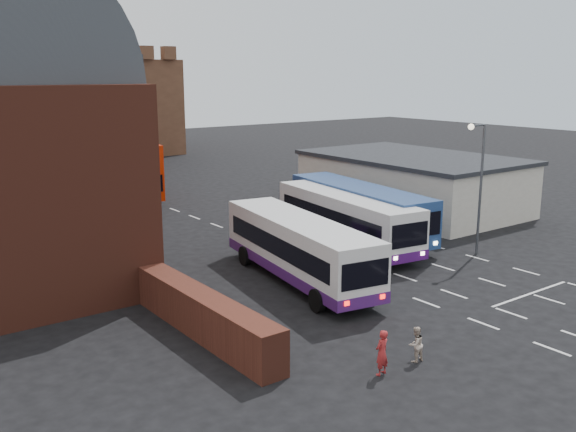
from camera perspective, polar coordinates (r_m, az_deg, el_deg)
ground at (r=31.38m, az=11.06°, el=-7.16°), size 180.00×180.00×0.00m
forecourt_wall at (r=26.51m, az=-7.45°, el=-8.73°), size 1.20×10.00×1.80m
cream_building at (r=50.77m, az=10.96°, el=2.98°), size 10.40×16.40×4.25m
brick_terrace at (r=67.77m, az=-23.06°, el=7.45°), size 22.00×10.00×11.00m
castle_keep at (r=90.24m, az=-18.76°, el=9.17°), size 22.00×22.00×12.00m
bus_white_outbound at (r=32.66m, az=0.97°, el=-2.58°), size 4.61×12.24×3.26m
bus_white_inbound at (r=39.31m, az=5.18°, el=0.00°), size 4.24×12.19×3.26m
bus_blue at (r=41.54m, az=6.32°, el=0.77°), size 4.44×12.68×3.39m
bus_red_double at (r=56.60m, az=-14.29°, el=4.29°), size 4.38×12.63×4.95m
street_lamp at (r=38.31m, az=16.60°, el=3.37°), size 1.58×0.34×7.74m
pedestrian_red at (r=23.41m, az=8.34°, el=-11.92°), size 0.67×0.50×1.67m
pedestrian_beige at (r=24.67m, az=11.29°, el=-11.11°), size 0.66×0.52×1.36m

